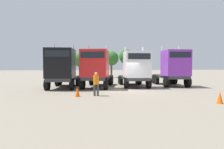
# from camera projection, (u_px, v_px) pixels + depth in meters

# --- Properties ---
(ground) EXTENTS (200.00, 200.00, 0.00)m
(ground) POSITION_uv_depth(u_px,v_px,m) (128.00, 91.00, 16.05)
(ground) COLOR gray
(semi_truck_black) EXTENTS (3.29, 6.28, 4.35)m
(semi_truck_black) POSITION_uv_depth(u_px,v_px,m) (62.00, 68.00, 17.27)
(semi_truck_black) COLOR #333338
(semi_truck_black) RESTS_ON ground
(semi_truck_red) EXTENTS (4.15, 6.76, 4.28)m
(semi_truck_red) POSITION_uv_depth(u_px,v_px,m) (96.00, 69.00, 17.81)
(semi_truck_red) COLOR #333338
(semi_truck_red) RESTS_ON ground
(semi_truck_white) EXTENTS (3.11, 6.35, 4.20)m
(semi_truck_white) POSITION_uv_depth(u_px,v_px,m) (135.00, 69.00, 18.62)
(semi_truck_white) COLOR #333338
(semi_truck_white) RESTS_ON ground
(semi_truck_purple) EXTENTS (3.27, 6.07, 4.40)m
(semi_truck_purple) POSITION_uv_depth(u_px,v_px,m) (173.00, 68.00, 19.45)
(semi_truck_purple) COLOR #333338
(semi_truck_purple) RESTS_ON ground
(visitor_in_hivis) EXTENTS (0.56, 0.56, 1.71)m
(visitor_in_hivis) POSITION_uv_depth(u_px,v_px,m) (96.00, 82.00, 13.06)
(visitor_in_hivis) COLOR #3E3E3E
(visitor_in_hivis) RESTS_ON ground
(traffic_cone_near) EXTENTS (0.36, 0.36, 0.70)m
(traffic_cone_near) POSITION_uv_depth(u_px,v_px,m) (220.00, 98.00, 10.31)
(traffic_cone_near) COLOR #F2590C
(traffic_cone_near) RESTS_ON ground
(traffic_cone_far) EXTENTS (0.36, 0.36, 0.68)m
(traffic_cone_far) POSITION_uv_depth(u_px,v_px,m) (77.00, 92.00, 12.70)
(traffic_cone_far) COLOR #F2590C
(traffic_cone_far) RESTS_ON ground
(oak_far_left) EXTENTS (2.94, 2.94, 5.06)m
(oak_far_left) POSITION_uv_depth(u_px,v_px,m) (80.00, 60.00, 38.04)
(oak_far_left) COLOR #4C3823
(oak_far_left) RESTS_ON ground
(oak_far_centre) EXTENTS (2.80, 2.80, 5.14)m
(oak_far_centre) POSITION_uv_depth(u_px,v_px,m) (111.00, 59.00, 35.05)
(oak_far_centre) COLOR #4C3823
(oak_far_centre) RESTS_ON ground
(oak_far_right) EXTENTS (3.19, 3.19, 5.86)m
(oak_far_right) POSITION_uv_depth(u_px,v_px,m) (127.00, 57.00, 38.44)
(oak_far_right) COLOR #4C3823
(oak_far_right) RESTS_ON ground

